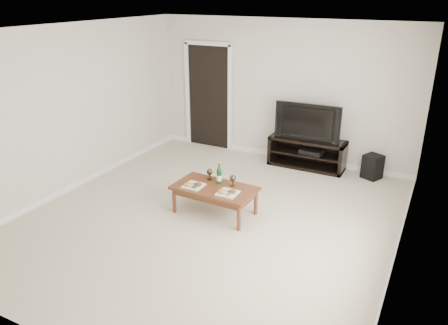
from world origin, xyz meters
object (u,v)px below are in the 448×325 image
television (309,121)px  coffee_table (215,200)px  media_console (307,153)px  subwoofer (372,167)px

television → coffee_table: (-0.64, -2.35, -0.68)m
media_console → subwoofer: 1.17m
media_console → television: (0.00, 0.00, 0.61)m
coffee_table → television: bearing=74.7°
television → subwoofer: 1.35m
media_console → television: bearing=0.0°
television → coffee_table: size_ratio=0.98×
media_console → subwoofer: bearing=1.8°
media_console → coffee_table: size_ratio=1.16×
subwoofer → coffee_table: (-1.80, -2.38, 0.00)m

